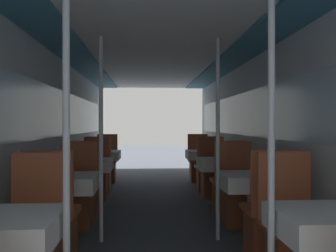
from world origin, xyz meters
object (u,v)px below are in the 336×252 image
(chair_left_far_1, at_px, (76,202))
(dining_table_right_2, at_px, (220,166))
(support_pole_left_0, at_px, (66,151))
(dining_table_left_1, at_px, (66,186))
(chair_right_far_1, at_px, (238,200))
(dining_table_right_0, at_px, (328,228))
(chair_left_far_3, at_px, (107,168))
(chair_right_far_2, at_px, (213,179))
(chair_right_far_0, at_px, (292,245))
(chair_right_near_3, at_px, (208,175))
(dining_table_left_0, at_px, (4,234))
(dining_table_right_3, at_px, (203,156))
(dining_table_left_2, at_px, (90,167))
(chair_right_near_2, at_px, (228,192))
(chair_left_near_1, at_px, (52,229))
(support_pole_right_1, at_px, (218,139))
(chair_left_far_2, at_px, (96,180))
(dining_table_right_1, at_px, (251,184))
(chair_right_far_3, at_px, (199,167))
(dining_table_left_3, at_px, (103,157))
(chair_left_near_2, at_px, (84,193))
(chair_right_near_1, at_px, (268,225))
(support_pole_left_1, at_px, (101,139))
(support_pole_right_0, at_px, (271,150))
(chair_left_near_3, at_px, (100,175))

(chair_left_far_1, height_order, dining_table_right_2, chair_left_far_1)
(support_pole_left_0, distance_m, dining_table_left_1, 1.83)
(chair_right_far_1, bearing_deg, dining_table_right_0, 90.00)
(chair_left_far_3, distance_m, chair_right_far_2, 2.62)
(dining_table_left_1, height_order, dining_table_right_0, same)
(chair_right_far_0, distance_m, chair_right_near_3, 4.00)
(chair_left_far_1, distance_m, dining_table_right_0, 3.05)
(dining_table_left_0, relative_size, dining_table_left_1, 1.00)
(support_pole_left_0, xyz_separation_m, dining_table_left_1, (-0.36, 1.72, -0.49))
(dining_table_left_0, height_order, dining_table_right_2, same)
(chair_right_far_0, bearing_deg, chair_right_far_2, -90.00)
(chair_left_far_3, relative_size, dining_table_right_3, 1.44)
(dining_table_left_2, bearing_deg, chair_right_near_2, -16.34)
(dining_table_right_0, distance_m, dining_table_right_3, 5.16)
(dining_table_right_0, height_order, chair_right_far_1, chair_right_far_1)
(chair_right_near_2, bearing_deg, dining_table_right_0, -90.00)
(chair_right_far_1, bearing_deg, chair_right_near_3, -90.00)
(chair_right_far_1, distance_m, dining_table_right_2, 1.18)
(chair_left_near_1, bearing_deg, support_pole_right_1, 19.77)
(chair_left_far_2, bearing_deg, chair_left_far_1, 90.00)
(dining_table_right_1, relative_size, chair_right_far_3, 0.70)
(support_pole_left_0, xyz_separation_m, dining_table_left_3, (-0.36, 5.16, -0.49))
(chair_left_near_2, height_order, chair_right_near_1, same)
(support_pole_left_1, distance_m, dining_table_left_2, 1.83)
(dining_table_right_2, bearing_deg, dining_table_left_2, 180.00)
(support_pole_left_1, xyz_separation_m, support_pole_right_0, (1.25, -1.72, 0.00))
(support_pole_left_1, distance_m, chair_right_far_3, 4.40)
(dining_table_left_2, distance_m, chair_left_near_2, 0.65)
(chair_right_far_1, relative_size, support_pole_right_1, 0.47)
(chair_left_far_1, distance_m, chair_right_far_2, 2.62)
(support_pole_left_0, relative_size, dining_table_right_3, 3.06)
(chair_left_near_2, bearing_deg, chair_left_near_1, -90.00)
(chair_right_far_0, height_order, dining_table_right_3, chair_right_far_0)
(chair_left_near_2, relative_size, dining_table_right_1, 1.44)
(chair_left_far_1, relative_size, chair_left_near_3, 1.00)
(dining_table_left_0, bearing_deg, dining_table_right_0, 0.00)
(dining_table_right_0, xyz_separation_m, dining_table_right_2, (0.00, 3.44, 0.00))
(dining_table_right_0, xyz_separation_m, chair_right_far_3, (0.00, 5.74, -0.29))
(dining_table_left_1, height_order, dining_table_right_1, same)
(support_pole_right_0, bearing_deg, dining_table_right_0, -0.00)
(support_pole_left_0, bearing_deg, chair_right_far_1, 54.98)
(dining_table_right_2, bearing_deg, dining_table_right_3, 90.00)
(dining_table_left_2, bearing_deg, support_pole_left_0, -83.95)
(chair_left_far_2, height_order, dining_table_left_3, chair_left_far_2)
(support_pole_right_1, height_order, chair_right_near_3, support_pole_right_1)
(dining_table_left_3, relative_size, chair_right_near_2, 0.70)
(chair_left_far_3, height_order, chair_right_near_2, same)
(chair_right_far_3, bearing_deg, dining_table_left_3, 16.34)
(chair_right_far_1, distance_m, chair_right_near_2, 0.56)
(support_pole_right_0, xyz_separation_m, dining_table_right_2, (0.36, 3.44, -0.49))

